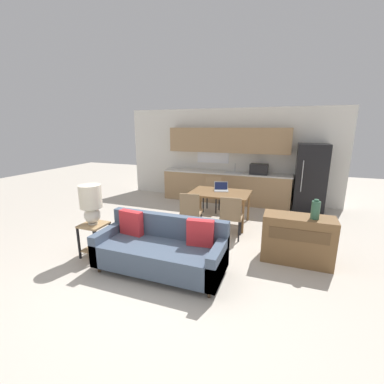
{
  "coord_description": "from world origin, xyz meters",
  "views": [
    {
      "loc": [
        1.66,
        -2.99,
        2.16
      ],
      "look_at": [
        -0.01,
        1.5,
        0.95
      ],
      "focal_mm": 24.0,
      "sensor_mm": 36.0,
      "label": 1
    }
  ],
  "objects_px": {
    "vase": "(316,210)",
    "credenza": "(297,239)",
    "dining_chair_near_left": "(191,211)",
    "refrigerator": "(310,178)",
    "dining_table": "(220,195)",
    "couch": "(162,249)",
    "dining_chair_near_right": "(231,215)",
    "dining_chair_far_left": "(212,192)",
    "laptop": "(221,188)",
    "table_lamp": "(91,202)",
    "side_table": "(95,235)"
  },
  "relations": [
    {
      "from": "dining_chair_near_left",
      "to": "table_lamp",
      "type": "bearing_deg",
      "value": 42.76
    },
    {
      "from": "table_lamp",
      "to": "credenza",
      "type": "height_order",
      "value": "table_lamp"
    },
    {
      "from": "laptop",
      "to": "dining_table",
      "type": "bearing_deg",
      "value": -100.5
    },
    {
      "from": "vase",
      "to": "table_lamp",
      "type": "bearing_deg",
      "value": -164.69
    },
    {
      "from": "refrigerator",
      "to": "table_lamp",
      "type": "height_order",
      "value": "refrigerator"
    },
    {
      "from": "dining_table",
      "to": "vase",
      "type": "distance_m",
      "value": 2.27
    },
    {
      "from": "refrigerator",
      "to": "side_table",
      "type": "height_order",
      "value": "refrigerator"
    },
    {
      "from": "couch",
      "to": "vase",
      "type": "xyz_separation_m",
      "value": [
        2.16,
        0.95,
        0.59
      ]
    },
    {
      "from": "dining_chair_far_left",
      "to": "dining_chair_near_left",
      "type": "relative_size",
      "value": 1.0
    },
    {
      "from": "vase",
      "to": "dining_chair_near_left",
      "type": "height_order",
      "value": "vase"
    },
    {
      "from": "refrigerator",
      "to": "couch",
      "type": "height_order",
      "value": "refrigerator"
    },
    {
      "from": "couch",
      "to": "laptop",
      "type": "bearing_deg",
      "value": 82.65
    },
    {
      "from": "dining_table",
      "to": "vase",
      "type": "bearing_deg",
      "value": -35.62
    },
    {
      "from": "credenza",
      "to": "side_table",
      "type": "bearing_deg",
      "value": -162.99
    },
    {
      "from": "refrigerator",
      "to": "dining_chair_near_left",
      "type": "height_order",
      "value": "refrigerator"
    },
    {
      "from": "couch",
      "to": "vase",
      "type": "relative_size",
      "value": 6.32
    },
    {
      "from": "side_table",
      "to": "dining_chair_near_right",
      "type": "distance_m",
      "value": 2.52
    },
    {
      "from": "table_lamp",
      "to": "refrigerator",
      "type": "bearing_deg",
      "value": 48.2
    },
    {
      "from": "vase",
      "to": "dining_chair_far_left",
      "type": "relative_size",
      "value": 0.35
    },
    {
      "from": "credenza",
      "to": "dining_chair_near_left",
      "type": "distance_m",
      "value": 2.1
    },
    {
      "from": "dining_chair_near_right",
      "to": "laptop",
      "type": "height_order",
      "value": "laptop"
    },
    {
      "from": "refrigerator",
      "to": "couch",
      "type": "distance_m",
      "value": 4.67
    },
    {
      "from": "table_lamp",
      "to": "dining_table",
      "type": "bearing_deg",
      "value": 54.38
    },
    {
      "from": "table_lamp",
      "to": "couch",
      "type": "bearing_deg",
      "value": -0.41
    },
    {
      "from": "refrigerator",
      "to": "dining_chair_near_left",
      "type": "relative_size",
      "value": 1.99
    },
    {
      "from": "side_table",
      "to": "table_lamp",
      "type": "distance_m",
      "value": 0.58
    },
    {
      "from": "vase",
      "to": "credenza",
      "type": "bearing_deg",
      "value": 169.18
    },
    {
      "from": "dining_table",
      "to": "couch",
      "type": "bearing_deg",
      "value": -98.29
    },
    {
      "from": "table_lamp",
      "to": "dining_chair_near_right",
      "type": "distance_m",
      "value": 2.57
    },
    {
      "from": "refrigerator",
      "to": "table_lamp",
      "type": "bearing_deg",
      "value": -131.8
    },
    {
      "from": "side_table",
      "to": "table_lamp",
      "type": "relative_size",
      "value": 0.87
    },
    {
      "from": "dining_table",
      "to": "dining_chair_near_right",
      "type": "distance_m",
      "value": 0.91
    },
    {
      "from": "refrigerator",
      "to": "dining_table",
      "type": "relative_size",
      "value": 1.34
    },
    {
      "from": "refrigerator",
      "to": "laptop",
      "type": "height_order",
      "value": "refrigerator"
    },
    {
      "from": "couch",
      "to": "credenza",
      "type": "bearing_deg",
      "value": 26.96
    },
    {
      "from": "dining_chair_near_left",
      "to": "refrigerator",
      "type": "bearing_deg",
      "value": -141.15
    },
    {
      "from": "vase",
      "to": "dining_chair_near_left",
      "type": "relative_size",
      "value": 0.35
    },
    {
      "from": "credenza",
      "to": "dining_chair_near_left",
      "type": "height_order",
      "value": "dining_chair_near_left"
    },
    {
      "from": "refrigerator",
      "to": "dining_chair_near_right",
      "type": "height_order",
      "value": "refrigerator"
    },
    {
      "from": "couch",
      "to": "dining_chair_near_right",
      "type": "height_order",
      "value": "dining_chair_near_right"
    },
    {
      "from": "refrigerator",
      "to": "vase",
      "type": "relative_size",
      "value": 5.68
    },
    {
      "from": "couch",
      "to": "dining_chair_far_left",
      "type": "bearing_deg",
      "value": 91.67
    },
    {
      "from": "side_table",
      "to": "vase",
      "type": "bearing_deg",
      "value": 15.41
    },
    {
      "from": "refrigerator",
      "to": "side_table",
      "type": "distance_m",
      "value": 5.41
    },
    {
      "from": "couch",
      "to": "side_table",
      "type": "distance_m",
      "value": 1.28
    },
    {
      "from": "dining_chair_near_right",
      "to": "refrigerator",
      "type": "bearing_deg",
      "value": -125.59
    },
    {
      "from": "dining_table",
      "to": "dining_chair_near_left",
      "type": "bearing_deg",
      "value": -117.7
    },
    {
      "from": "dining_chair_far_left",
      "to": "vase",
      "type": "bearing_deg",
      "value": -44.22
    },
    {
      "from": "dining_chair_far_left",
      "to": "dining_chair_near_left",
      "type": "bearing_deg",
      "value": -89.97
    },
    {
      "from": "couch",
      "to": "credenza",
      "type": "distance_m",
      "value": 2.19
    }
  ]
}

